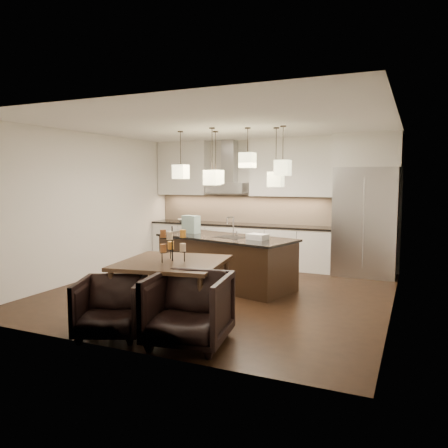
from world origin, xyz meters
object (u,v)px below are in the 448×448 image
at_px(armchair_right, 189,309).
at_px(dining_table, 173,290).
at_px(refrigerator, 365,222).
at_px(island_body, 226,262).
at_px(armchair_left, 111,307).

bearing_deg(armchair_right, dining_table, 122.47).
bearing_deg(refrigerator, island_body, -138.71).
relative_size(island_body, armchair_right, 2.65).
bearing_deg(armchair_right, island_body, 96.11).
bearing_deg(armchair_right, armchair_left, 179.77).
bearing_deg(island_body, refrigerator, 56.23).
bearing_deg(refrigerator, dining_table, -117.74).
distance_m(island_body, dining_table, 2.04).
distance_m(island_body, armchair_right, 2.86).
bearing_deg(armchair_left, refrigerator, 39.95).
xyz_separation_m(armchair_left, armchair_right, (0.99, 0.15, 0.06)).
bearing_deg(island_body, armchair_left, -79.94).
relative_size(refrigerator, armchair_left, 2.70).
xyz_separation_m(island_body, dining_table, (0.11, -2.03, -0.02)).
bearing_deg(armchair_right, refrigerator, 63.88).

